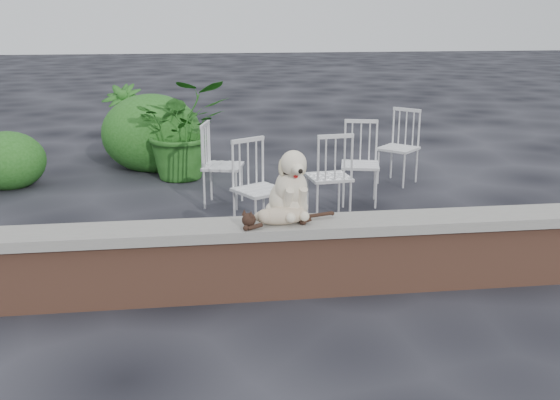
{
  "coord_description": "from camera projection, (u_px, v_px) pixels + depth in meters",
  "views": [
    {
      "loc": [
        -1.51,
        -4.67,
        2.13
      ],
      "look_at": [
        -0.86,
        0.2,
        0.7
      ],
      "focal_mm": 41.75,
      "sensor_mm": 36.0,
      "label": 1
    }
  ],
  "objects": [
    {
      "name": "ground",
      "position": [
        389.0,
        286.0,
        5.23
      ],
      "size": [
        60.0,
        60.0,
        0.0
      ],
      "primitive_type": "plane",
      "color": "black",
      "rests_on": "ground"
    },
    {
      "name": "potted_plant_a",
      "position": [
        183.0,
        129.0,
        8.44
      ],
      "size": [
        1.31,
        1.17,
        1.31
      ],
      "primitive_type": "imported",
      "rotation": [
        0.0,
        0.0,
        0.14
      ],
      "color": "#1E5017",
      "rests_on": "ground"
    },
    {
      "name": "potted_plant_b",
      "position": [
        123.0,
        120.0,
        9.85
      ],
      "size": [
        0.77,
        0.77,
        1.07
      ],
      "primitive_type": "imported",
      "rotation": [
        0.0,
        0.0,
        -0.35
      ],
      "color": "#1E5017",
      "rests_on": "ground"
    },
    {
      "name": "chair_a",
      "position": [
        260.0,
        189.0,
        6.32
      ],
      "size": [
        0.77,
        0.77,
        0.94
      ],
      "primitive_type": null,
      "rotation": [
        0.0,
        0.0,
        0.53
      ],
      "color": "silver",
      "rests_on": "ground"
    },
    {
      "name": "brick_wall",
      "position": [
        390.0,
        257.0,
        5.16
      ],
      "size": [
        6.0,
        0.3,
        0.5
      ],
      "primitive_type": "cube",
      "color": "brown",
      "rests_on": "ground"
    },
    {
      "name": "chair_d",
      "position": [
        398.0,
        147.0,
        8.24
      ],
      "size": [
        0.79,
        0.79,
        0.94
      ],
      "primitive_type": null,
      "rotation": [
        0.0,
        0.0,
        -0.77
      ],
      "color": "silver",
      "rests_on": "ground"
    },
    {
      "name": "dog",
      "position": [
        288.0,
        183.0,
        4.99
      ],
      "size": [
        0.46,
        0.55,
        0.57
      ],
      "primitive_type": null,
      "rotation": [
        0.0,
        0.0,
        0.19
      ],
      "color": "beige",
      "rests_on": "capstone"
    },
    {
      "name": "shrubbery",
      "position": [
        127.0,
        141.0,
        8.85
      ],
      "size": [
        2.89,
        1.87,
        1.09
      ],
      "color": "#1E5017",
      "rests_on": "ground"
    },
    {
      "name": "chair_b",
      "position": [
        360.0,
        163.0,
        7.35
      ],
      "size": [
        0.68,
        0.68,
        0.94
      ],
      "primitive_type": null,
      "rotation": [
        0.0,
        0.0,
        -0.24
      ],
      "color": "silver",
      "rests_on": "ground"
    },
    {
      "name": "chair_c",
      "position": [
        329.0,
        175.0,
        6.82
      ],
      "size": [
        0.62,
        0.62,
        0.94
      ],
      "primitive_type": null,
      "rotation": [
        0.0,
        0.0,
        3.25
      ],
      "color": "silver",
      "rests_on": "ground"
    },
    {
      "name": "cat",
      "position": [
        280.0,
        215.0,
        4.89
      ],
      "size": [
        0.92,
        0.38,
        0.15
      ],
      "primitive_type": null,
      "rotation": [
        0.0,
        0.0,
        0.19
      ],
      "color": "tan",
      "rests_on": "capstone"
    },
    {
      "name": "chair_e",
      "position": [
        223.0,
        165.0,
        7.3
      ],
      "size": [
        0.68,
        0.68,
        0.94
      ],
      "primitive_type": null,
      "rotation": [
        0.0,
        0.0,
        1.33
      ],
      "color": "silver",
      "rests_on": "ground"
    },
    {
      "name": "capstone",
      "position": [
        392.0,
        223.0,
        5.08
      ],
      "size": [
        6.2,
        0.4,
        0.08
      ],
      "primitive_type": "cube",
      "color": "slate",
      "rests_on": "brick_wall"
    }
  ]
}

